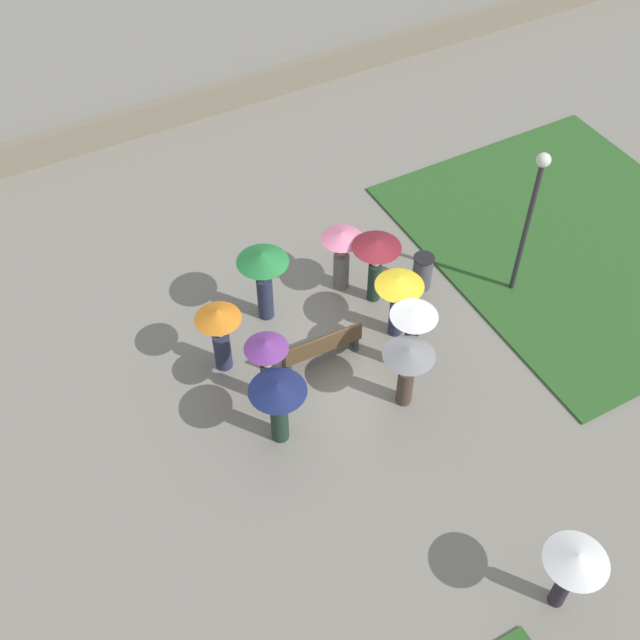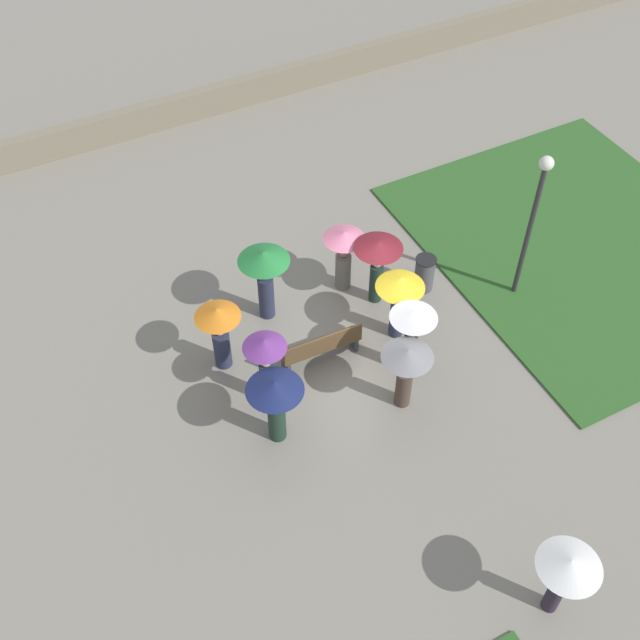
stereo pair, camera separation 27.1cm
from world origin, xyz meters
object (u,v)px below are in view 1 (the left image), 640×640
crowd_person_yellow (399,291)px  crowd_person_pink (342,251)px  crowd_person_white (413,325)px  lone_walker_near_lawn (574,566)px  crowd_person_orange (219,329)px  crowd_person_purple (267,360)px  crowd_person_green (263,270)px  lamp_post (532,206)px  crowd_person_maroon (376,256)px  trash_bin (422,272)px  crowd_person_grey (408,363)px  crowd_person_navy (278,398)px  park_bench (322,346)px

crowd_person_yellow → crowd_person_pink: (0.35, -1.91, -0.21)m
crowd_person_white → lone_walker_near_lawn: (0.59, 5.78, 0.04)m
crowd_person_orange → crowd_person_purple: bearing=-34.4°
crowd_person_green → crowd_person_orange: crowd_person_green is taller
crowd_person_orange → crowd_person_white: crowd_person_white is taller
lamp_post → crowd_person_maroon: size_ratio=2.16×
crowd_person_maroon → lone_walker_near_lawn: crowd_person_maroon is taller
crowd_person_white → crowd_person_pink: crowd_person_white is taller
crowd_person_white → crowd_person_maroon: bearing=27.0°
trash_bin → crowd_person_purple: 4.98m
lamp_post → crowd_person_orange: (7.10, -1.16, -1.38)m
crowd_person_white → crowd_person_purple: 3.16m
crowd_person_yellow → crowd_person_grey: 1.97m
crowd_person_navy → crowd_person_white: size_ratio=0.96×
crowd_person_navy → crowd_person_grey: 2.77m
park_bench → crowd_person_green: size_ratio=0.94×
crowd_person_yellow → crowd_person_pink: crowd_person_yellow is taller
crowd_person_orange → crowd_person_white: (-3.58, 1.99, 0.15)m
trash_bin → crowd_person_maroon: size_ratio=0.51×
crowd_person_grey → crowd_person_yellow: bearing=155.6°
trash_bin → crowd_person_orange: crowd_person_orange is taller
crowd_person_purple → crowd_person_maroon: bearing=119.7°
park_bench → crowd_person_maroon: size_ratio=1.01×
crowd_person_navy → crowd_person_maroon: bearing=-74.1°
crowd_person_orange → crowd_person_maroon: 4.00m
park_bench → crowd_person_white: (-1.60, 1.07, 0.90)m
crowd_person_pink → crowd_person_grey: bearing=-87.7°
crowd_person_grey → crowd_person_green: bearing=-155.3°
lamp_post → crowd_person_purple: (6.61, 0.16, -1.28)m
crowd_person_maroon → crowd_person_orange: bearing=32.2°
park_bench → crowd_person_white: bearing=148.5°
trash_bin → crowd_person_pink: size_ratio=0.55×
trash_bin → crowd_person_navy: size_ratio=0.53×
crowd_person_green → crowd_person_navy: crowd_person_green is taller
park_bench → lone_walker_near_lawn: lone_walker_near_lawn is taller
trash_bin → crowd_person_green: (3.73, -0.94, 0.99)m
crowd_person_white → crowd_person_grey: size_ratio=1.07×
trash_bin → crowd_person_pink: bearing=-29.4°
crowd_person_grey → lone_walker_near_lawn: lone_walker_near_lawn is taller
crowd_person_maroon → crowd_person_pink: bearing=-28.0°
crowd_person_purple → lone_walker_near_lawn: 6.92m
trash_bin → crowd_person_green: size_ratio=0.47×
trash_bin → crowd_person_purple: (4.73, 1.29, 0.85)m
lamp_post → crowd_person_orange: 7.32m
crowd_person_yellow → crowd_person_white: bearing=-155.6°
crowd_person_navy → crowd_person_grey: size_ratio=1.03×
crowd_person_orange → lone_walker_near_lawn: lone_walker_near_lawn is taller
crowd_person_green → lamp_post: bearing=144.3°
park_bench → crowd_person_pink: crowd_person_pink is taller
trash_bin → crowd_person_grey: bearing=50.5°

